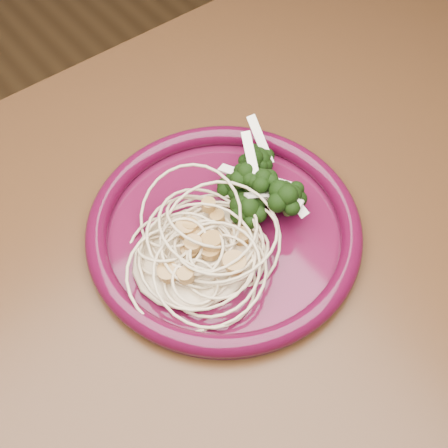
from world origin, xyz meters
TOP-DOWN VIEW (x-y plane):
  - dining_table at (0.00, 0.00)m, footprint 1.20×0.80m
  - dinner_plate at (-0.03, 0.07)m, footprint 0.34×0.34m
  - spaghetti_pile at (-0.07, 0.06)m, footprint 0.15×0.14m
  - scallop_cluster at (-0.07, 0.06)m, footprint 0.13×0.13m
  - broccoli_pile at (0.02, 0.08)m, footprint 0.10×0.14m
  - onion_garnish at (0.02, 0.08)m, footprint 0.07×0.09m

SIDE VIEW (x-z plane):
  - dining_table at x=0.00m, z-range 0.28..1.03m
  - dinner_plate at x=-0.03m, z-range 0.75..0.77m
  - spaghetti_pile at x=-0.07m, z-range 0.76..0.79m
  - broccoli_pile at x=0.02m, z-range 0.76..0.80m
  - scallop_cluster at x=-0.07m, z-range 0.79..0.82m
  - onion_garnish at x=0.02m, z-range 0.78..0.83m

